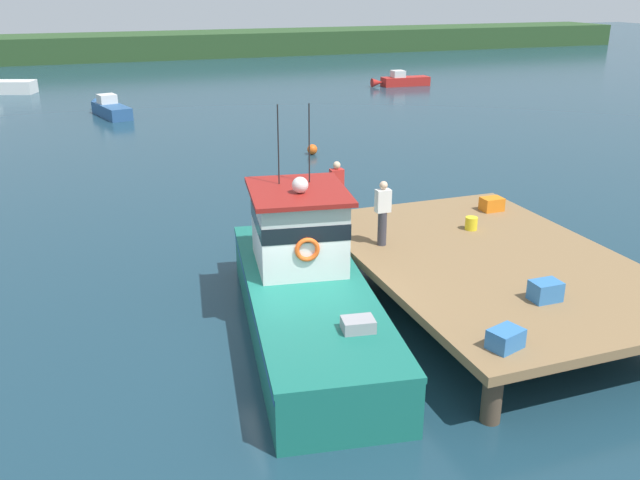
{
  "coord_description": "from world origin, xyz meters",
  "views": [
    {
      "loc": [
        -4.09,
        -12.6,
        7.28
      ],
      "look_at": [
        1.2,
        1.97,
        1.4
      ],
      "focal_mm": 38.18,
      "sensor_mm": 36.0,
      "label": 1
    }
  ],
  "objects_px": {
    "moored_boat_off_the_point": "(402,81)",
    "moored_boat_far_left": "(110,109)",
    "main_fishing_boat": "(304,283)",
    "bait_bucket": "(471,223)",
    "crate_stack_near_edge": "(492,204)",
    "deckhand_by_the_boat": "(337,189)",
    "deckhand_further_back": "(383,212)",
    "crate_single_far": "(545,291)",
    "mooring_buoy_inshore": "(312,149)",
    "crate_single_by_cleat": "(506,339)"
  },
  "relations": [
    {
      "from": "moored_boat_off_the_point",
      "to": "moored_boat_far_left",
      "type": "distance_m",
      "value": 22.13
    },
    {
      "from": "main_fishing_boat",
      "to": "bait_bucket",
      "type": "relative_size",
      "value": 29.3
    },
    {
      "from": "crate_stack_near_edge",
      "to": "deckhand_by_the_boat",
      "type": "distance_m",
      "value": 4.56
    },
    {
      "from": "deckhand_further_back",
      "to": "moored_boat_off_the_point",
      "type": "height_order",
      "value": "deckhand_further_back"
    },
    {
      "from": "crate_single_far",
      "to": "mooring_buoy_inshore",
      "type": "xyz_separation_m",
      "value": [
        1.36,
        18.21,
        -1.17
      ]
    },
    {
      "from": "main_fishing_boat",
      "to": "moored_boat_far_left",
      "type": "bearing_deg",
      "value": 94.72
    },
    {
      "from": "main_fishing_boat",
      "to": "crate_stack_near_edge",
      "type": "bearing_deg",
      "value": 21.13
    },
    {
      "from": "crate_single_far",
      "to": "bait_bucket",
      "type": "distance_m",
      "value": 4.3
    },
    {
      "from": "crate_stack_near_edge",
      "to": "mooring_buoy_inshore",
      "type": "distance_m",
      "value": 12.89
    },
    {
      "from": "main_fishing_boat",
      "to": "moored_boat_off_the_point",
      "type": "distance_m",
      "value": 38.73
    },
    {
      "from": "main_fishing_boat",
      "to": "crate_stack_near_edge",
      "type": "relative_size",
      "value": 16.61
    },
    {
      "from": "main_fishing_boat",
      "to": "crate_stack_near_edge",
      "type": "distance_m",
      "value": 6.98
    },
    {
      "from": "mooring_buoy_inshore",
      "to": "moored_boat_off_the_point",
      "type": "bearing_deg",
      "value": 53.53
    },
    {
      "from": "deckhand_further_back",
      "to": "moored_boat_far_left",
      "type": "distance_m",
      "value": 27.72
    },
    {
      "from": "moored_boat_off_the_point",
      "to": "moored_boat_far_left",
      "type": "relative_size",
      "value": 0.95
    },
    {
      "from": "crate_stack_near_edge",
      "to": "moored_boat_far_left",
      "type": "bearing_deg",
      "value": 108.88
    },
    {
      "from": "crate_single_far",
      "to": "main_fishing_boat",
      "type": "bearing_deg",
      "value": 145.65
    },
    {
      "from": "main_fishing_boat",
      "to": "bait_bucket",
      "type": "xyz_separation_m",
      "value": [
        5.09,
        1.32,
        0.36
      ]
    },
    {
      "from": "crate_stack_near_edge",
      "to": "crate_single_far",
      "type": "xyz_separation_m",
      "value": [
        -2.28,
        -5.4,
        0.02
      ]
    },
    {
      "from": "deckhand_further_back",
      "to": "moored_boat_far_left",
      "type": "height_order",
      "value": "deckhand_further_back"
    },
    {
      "from": "moored_boat_far_left",
      "to": "main_fishing_boat",
      "type": "bearing_deg",
      "value": -85.28
    },
    {
      "from": "crate_single_by_cleat",
      "to": "main_fishing_boat",
      "type": "bearing_deg",
      "value": 118.66
    },
    {
      "from": "main_fishing_boat",
      "to": "mooring_buoy_inshore",
      "type": "distance_m",
      "value": 16.32
    },
    {
      "from": "main_fishing_boat",
      "to": "deckhand_further_back",
      "type": "distance_m",
      "value": 2.86
    },
    {
      "from": "moored_boat_far_left",
      "to": "bait_bucket",
      "type": "bearing_deg",
      "value": -74.63
    },
    {
      "from": "deckhand_by_the_boat",
      "to": "moored_boat_far_left",
      "type": "xyz_separation_m",
      "value": [
        -4.4,
        25.09,
        -1.65
      ]
    },
    {
      "from": "deckhand_further_back",
      "to": "mooring_buoy_inshore",
      "type": "distance_m",
      "value": 14.67
    },
    {
      "from": "moored_boat_far_left",
      "to": "deckhand_by_the_boat",
      "type": "bearing_deg",
      "value": -80.05
    },
    {
      "from": "crate_stack_near_edge",
      "to": "crate_single_far",
      "type": "distance_m",
      "value": 5.86
    },
    {
      "from": "crate_stack_near_edge",
      "to": "bait_bucket",
      "type": "xyz_separation_m",
      "value": [
        -1.41,
        -1.19,
        -0.02
      ]
    },
    {
      "from": "crate_stack_near_edge",
      "to": "deckhand_further_back",
      "type": "relative_size",
      "value": 0.37
    },
    {
      "from": "crate_single_by_cleat",
      "to": "deckhand_further_back",
      "type": "relative_size",
      "value": 0.37
    },
    {
      "from": "bait_bucket",
      "to": "deckhand_further_back",
      "type": "bearing_deg",
      "value": -175.52
    },
    {
      "from": "crate_single_by_cleat",
      "to": "crate_stack_near_edge",
      "type": "distance_m",
      "value": 7.96
    },
    {
      "from": "moored_boat_off_the_point",
      "to": "moored_boat_far_left",
      "type": "bearing_deg",
      "value": -166.17
    },
    {
      "from": "crate_single_by_cleat",
      "to": "mooring_buoy_inshore",
      "type": "bearing_deg",
      "value": 80.58
    },
    {
      "from": "bait_bucket",
      "to": "mooring_buoy_inshore",
      "type": "distance_m",
      "value": 14.05
    },
    {
      "from": "main_fishing_boat",
      "to": "deckhand_by_the_boat",
      "type": "xyz_separation_m",
      "value": [
        2.06,
        3.29,
        1.05
      ]
    },
    {
      "from": "crate_single_by_cleat",
      "to": "bait_bucket",
      "type": "distance_m",
      "value": 6.23
    },
    {
      "from": "crate_single_by_cleat",
      "to": "moored_boat_off_the_point",
      "type": "distance_m",
      "value": 41.5
    },
    {
      "from": "deckhand_further_back",
      "to": "moored_boat_far_left",
      "type": "xyz_separation_m",
      "value": [
        -4.76,
        27.26,
        -1.65
      ]
    },
    {
      "from": "main_fishing_boat",
      "to": "crate_single_by_cleat",
      "type": "distance_m",
      "value": 4.88
    },
    {
      "from": "crate_single_far",
      "to": "moored_boat_off_the_point",
      "type": "relative_size",
      "value": 0.13
    },
    {
      "from": "crate_single_far",
      "to": "bait_bucket",
      "type": "height_order",
      "value": "crate_single_far"
    },
    {
      "from": "moored_boat_far_left",
      "to": "mooring_buoy_inshore",
      "type": "relative_size",
      "value": 10.33
    },
    {
      "from": "moored_boat_off_the_point",
      "to": "crate_single_by_cleat",
      "type": "bearing_deg",
      "value": -113.9
    },
    {
      "from": "deckhand_by_the_boat",
      "to": "bait_bucket",
      "type": "bearing_deg",
      "value": -32.96
    },
    {
      "from": "crate_stack_near_edge",
      "to": "deckhand_further_back",
      "type": "distance_m",
      "value": 4.37
    },
    {
      "from": "crate_single_by_cleat",
      "to": "moored_boat_off_the_point",
      "type": "relative_size",
      "value": 0.13
    },
    {
      "from": "deckhand_by_the_boat",
      "to": "moored_boat_off_the_point",
      "type": "height_order",
      "value": "deckhand_by_the_boat"
    }
  ]
}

